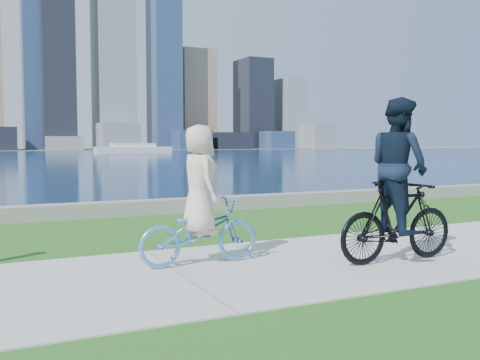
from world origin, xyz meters
The scene contains 8 objects.
ground centered at (0.00, 0.00, 0.00)m, with size 320.00×320.00×0.00m, color #205717.
concrete_path centered at (0.00, 0.00, 0.01)m, with size 80.00×3.50×0.02m, color #AEAEA9.
seawall centered at (0.00, 6.20, 0.17)m, with size 90.00×0.50×0.35m, color gray.
bay_water centered at (0.00, 72.00, 0.00)m, with size 320.00×131.00×0.01m, color #0B254A.
city_skyline centered at (1.80, 129.21, 22.53)m, with size 176.53×23.13×76.00m.
ferry_far centered at (20.11, 82.45, 0.71)m, with size 12.51×3.58×1.70m.
cyclist_woman centered at (0.45, 0.51, 0.76)m, with size 0.65×1.81×2.00m.
cyclist_man centered at (3.12, -0.58, 1.02)m, with size 0.75×2.00×2.39m.
Camera 1 is at (-2.27, -6.57, 1.76)m, focal length 40.00 mm.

